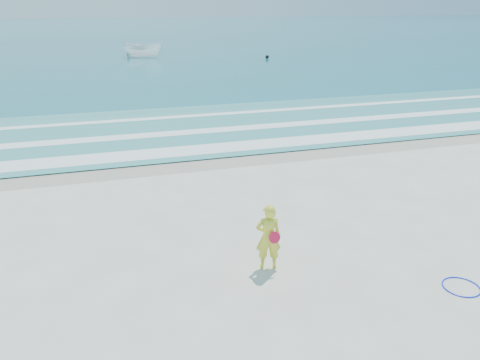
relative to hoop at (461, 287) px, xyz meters
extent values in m
plane|color=silver|center=(-3.90, 1.15, -0.01)|extent=(400.00, 400.00, 0.00)
cube|color=#B2A893|center=(-3.90, 10.15, -0.01)|extent=(400.00, 2.40, 0.00)
cube|color=#19727F|center=(-3.90, 106.15, 0.01)|extent=(400.00, 190.00, 0.04)
cube|color=#59B7AD|center=(-3.90, 15.15, 0.03)|extent=(400.00, 10.00, 0.01)
cube|color=white|center=(-3.90, 11.45, 0.04)|extent=(400.00, 1.40, 0.01)
cube|color=white|center=(-3.90, 14.35, 0.04)|extent=(400.00, 0.90, 0.01)
cube|color=white|center=(-3.90, 17.65, 0.04)|extent=(400.00, 0.60, 0.01)
torus|color=#0D24ED|center=(0.00, 0.00, 0.00)|extent=(1.03, 1.03, 0.03)
imported|color=white|center=(-1.60, 47.80, 0.89)|extent=(4.76, 3.08, 1.72)
sphere|color=black|center=(11.18, 42.59, 0.22)|extent=(0.40, 0.40, 0.40)
imported|color=yellow|center=(-3.72, 2.00, 0.78)|extent=(0.65, 0.49, 1.58)
cylinder|color=red|center=(-3.64, 1.82, 0.85)|extent=(0.27, 0.08, 0.27)
camera|label=1|loc=(-7.09, -6.83, 5.74)|focal=35.00mm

